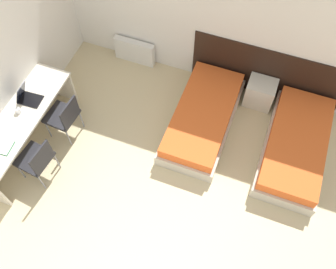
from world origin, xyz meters
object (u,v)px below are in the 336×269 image
at_px(bed_near_window, 203,118).
at_px(nightstand, 260,93).
at_px(bed_near_door, 295,146).
at_px(laptop, 27,97).
at_px(chair_near_notebook, 37,159).
at_px(chair_near_laptop, 64,115).

relative_size(bed_near_window, nightstand, 3.96).
distance_m(bed_near_window, bed_near_door, 1.52).
height_order(bed_near_window, laptop, laptop).
bearing_deg(nightstand, bed_near_door, -46.15).
bearing_deg(bed_near_window, chair_near_notebook, -139.03).
bearing_deg(nightstand, chair_near_laptop, -148.14).
xyz_separation_m(chair_near_notebook, laptop, (-0.52, 0.76, 0.29)).
xyz_separation_m(bed_near_door, laptop, (-4.03, -0.96, 0.59)).
distance_m(chair_near_laptop, chair_near_notebook, 0.81).
relative_size(bed_near_door, chair_near_laptop, 2.29).
distance_m(bed_near_door, chair_near_laptop, 3.64).
bearing_deg(laptop, chair_near_notebook, -59.35).
distance_m(bed_near_door, laptop, 4.19).
xyz_separation_m(bed_near_window, bed_near_door, (1.52, 0.00, 0.00)).
distance_m(bed_near_window, chair_near_notebook, 2.65).
xyz_separation_m(bed_near_door, chair_near_notebook, (-3.51, -1.73, 0.30)).
bearing_deg(nightstand, laptop, -151.78).
relative_size(bed_near_window, laptop, 5.58).
relative_size(bed_near_door, laptop, 5.58).
xyz_separation_m(nightstand, chair_near_laptop, (-2.75, -1.71, 0.25)).
height_order(bed_near_window, bed_near_door, same).
bearing_deg(bed_near_door, bed_near_window, 180.00).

